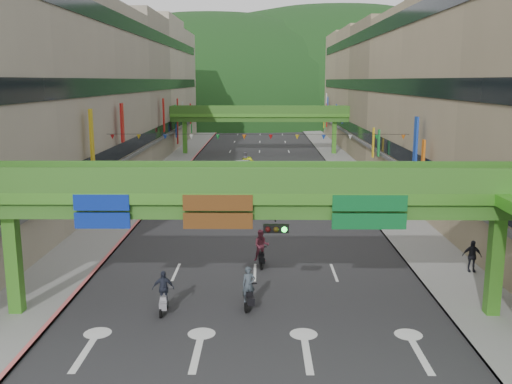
% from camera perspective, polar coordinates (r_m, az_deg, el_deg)
% --- Properties ---
extents(ground, '(320.00, 320.00, 0.00)m').
position_cam_1_polar(ground, '(21.74, -0.53, -18.52)').
color(ground, black).
rests_on(ground, ground).
extents(road_slab, '(18.00, 140.00, 0.02)m').
position_cam_1_polar(road_slab, '(69.72, 0.28, 2.25)').
color(road_slab, '#28282B').
rests_on(road_slab, ground).
extents(sidewalk_left, '(4.00, 140.00, 0.15)m').
position_cam_1_polar(sidewalk_left, '(70.64, -8.69, 2.29)').
color(sidewalk_left, gray).
rests_on(sidewalk_left, ground).
extents(sidewalk_right, '(4.00, 140.00, 0.15)m').
position_cam_1_polar(sidewalk_right, '(70.51, 9.26, 2.26)').
color(sidewalk_right, gray).
rests_on(sidewalk_right, ground).
extents(curb_left, '(0.20, 140.00, 0.18)m').
position_cam_1_polar(curb_left, '(70.35, -7.16, 2.31)').
color(curb_left, '#CC5959').
rests_on(curb_left, ground).
extents(curb_right, '(0.20, 140.00, 0.18)m').
position_cam_1_polar(curb_right, '(70.25, 7.73, 2.28)').
color(curb_right, gray).
rests_on(curb_right, ground).
extents(building_row_left, '(12.80, 95.00, 19.00)m').
position_cam_1_polar(building_row_left, '(71.56, -15.28, 9.70)').
color(building_row_left, '#9E937F').
rests_on(building_row_left, ground).
extents(building_row_right, '(12.80, 95.00, 19.00)m').
position_cam_1_polar(building_row_right, '(71.35, 15.90, 9.66)').
color(building_row_right, gray).
rests_on(building_row_right, ground).
extents(overpass_near, '(28.00, 12.27, 7.10)m').
position_cam_1_polar(overpass_near, '(24.90, 1.84, -1.75)').
color(overpass_near, '#4C9E2D').
rests_on(overpass_near, ground).
extents(overpass_far, '(28.00, 2.20, 7.10)m').
position_cam_1_polar(overpass_far, '(84.06, 0.34, 7.47)').
color(overpass_far, '#4C9E2D').
rests_on(overpass_far, ground).
extents(hill_left, '(168.00, 140.00, 112.00)m').
position_cam_1_polar(hill_left, '(179.87, -4.34, 7.65)').
color(hill_left, '#1C4419').
rests_on(hill_left, ground).
extents(hill_right, '(208.00, 176.00, 128.00)m').
position_cam_1_polar(hill_right, '(200.69, 7.73, 7.94)').
color(hill_right, '#1C4419').
rests_on(hill_right, ground).
extents(bunting_string, '(26.00, 0.36, 0.47)m').
position_cam_1_polar(bunting_string, '(49.13, 0.15, 5.52)').
color(bunting_string, black).
rests_on(bunting_string, ground).
extents(scooter_rider_near, '(0.73, 1.59, 2.07)m').
position_cam_1_polar(scooter_rider_near, '(27.53, -0.74, -9.69)').
color(scooter_rider_near, black).
rests_on(scooter_rider_near, ground).
extents(scooter_rider_mid, '(0.94, 1.60, 2.22)m').
position_cam_1_polar(scooter_rider_mid, '(33.36, 0.55, -5.59)').
color(scooter_rider_mid, black).
rests_on(scooter_rider_mid, ground).
extents(scooter_rider_left, '(1.05, 1.60, 2.08)m').
position_cam_1_polar(scooter_rider_left, '(27.32, -9.25, -9.84)').
color(scooter_rider_left, gray).
rests_on(scooter_rider_left, ground).
extents(scooter_rider_far, '(0.81, 1.60, 1.96)m').
position_cam_1_polar(scooter_rider_far, '(71.17, -1.07, 3.23)').
color(scooter_rider_far, maroon).
rests_on(scooter_rider_far, ground).
extents(parked_scooter_row, '(1.60, 7.21, 1.08)m').
position_cam_1_polar(parked_scooter_row, '(48.23, 10.64, -1.32)').
color(parked_scooter_row, black).
rests_on(parked_scooter_row, ground).
extents(car_silver, '(2.05, 4.58, 1.46)m').
position_cam_1_polar(car_silver, '(67.10, -1.36, 2.52)').
color(car_silver, '#95939B').
rests_on(car_silver, ground).
extents(car_yellow, '(1.91, 4.11, 1.36)m').
position_cam_1_polar(car_yellow, '(71.38, -0.87, 3.00)').
color(car_yellow, '#EAF619').
rests_on(car_yellow, ground).
extents(pedestrian_red, '(0.86, 0.74, 1.52)m').
position_cam_1_polar(pedestrian_red, '(30.91, 22.72, -8.63)').
color(pedestrian_red, '#A7492B').
rests_on(pedestrian_red, ground).
extents(pedestrian_dark, '(1.09, 0.53, 1.80)m').
position_cam_1_polar(pedestrian_dark, '(34.44, 20.76, -6.24)').
color(pedestrian_dark, black).
rests_on(pedestrian_dark, ground).
extents(pedestrian_blue, '(0.79, 0.57, 1.57)m').
position_cam_1_polar(pedestrian_blue, '(60.80, 11.39, 1.46)').
color(pedestrian_blue, '#364A5F').
rests_on(pedestrian_blue, ground).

